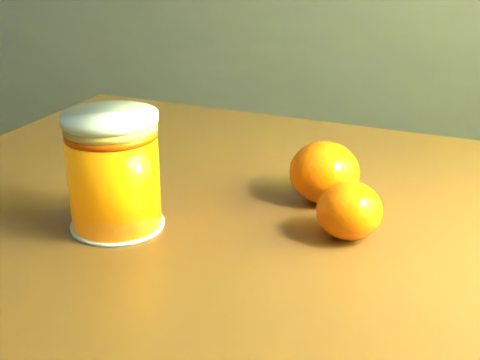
# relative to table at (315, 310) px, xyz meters

# --- Properties ---
(kitchen_counter) EXTENTS (3.15, 0.60, 0.90)m
(kitchen_counter) POSITION_rel_table_xyz_m (-0.77, 1.38, -0.17)
(kitchen_counter) COLOR #4D4C51
(kitchen_counter) RESTS_ON ground
(table) EXTENTS (1.05, 0.81, 0.71)m
(table) POSITION_rel_table_xyz_m (0.00, 0.00, 0.00)
(table) COLOR brown
(table) RESTS_ON ground
(juice_glass) EXTENTS (0.09, 0.09, 0.11)m
(juice_glass) POSITION_rel_table_xyz_m (-0.19, -0.04, 0.15)
(juice_glass) COLOR orange
(juice_glass) RESTS_ON table
(orange_front) EXTENTS (0.07, 0.07, 0.05)m
(orange_front) POSITION_rel_table_xyz_m (0.03, -0.01, 0.12)
(orange_front) COLOR #E75D04
(orange_front) RESTS_ON table
(orange_back) EXTENTS (0.09, 0.09, 0.06)m
(orange_back) POSITION_rel_table_xyz_m (-0.00, 0.07, 0.12)
(orange_back) COLOR #E75D04
(orange_back) RESTS_ON table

